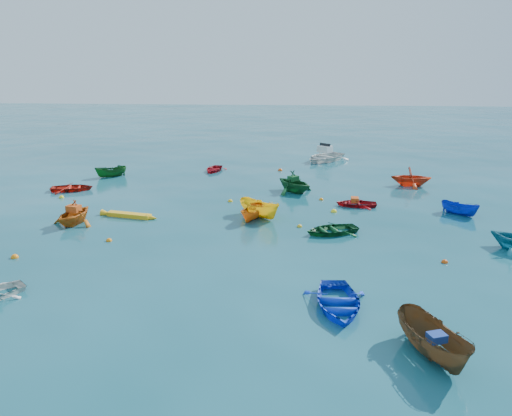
{
  "coord_description": "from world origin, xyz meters",
  "views": [
    {
      "loc": [
        2.17,
        -25.16,
        9.58
      ],
      "look_at": [
        0.0,
        5.0,
        0.4
      ],
      "focal_mm": 35.0,
      "sensor_mm": 36.0,
      "label": 1
    }
  ],
  "objects": [
    {
      "name": "buoy_or_c",
      "position": [
        -7.62,
        -0.42,
        0.0
      ],
      "size": [
        0.33,
        0.33,
        0.33
      ],
      "primitive_type": "sphere",
      "color": "orange",
      "rests_on": "ground"
    },
    {
      "name": "ground",
      "position": [
        0.0,
        0.0,
        0.0
      ],
      "size": [
        160.0,
        160.0,
        0.0
      ],
      "primitive_type": "plane",
      "color": "#0A414C",
      "rests_on": "ground"
    },
    {
      "name": "dinghy_orange_far",
      "position": [
        11.45,
        13.14,
        0.0
      ],
      "size": [
        3.18,
        2.8,
        1.58
      ],
      "primitive_type": "imported",
      "rotation": [
        0.0,
        0.0,
        1.5
      ],
      "color": "red",
      "rests_on": "ground"
    },
    {
      "name": "dinghy_green_n",
      "position": [
        2.41,
        10.61,
        0.0
      ],
      "size": [
        4.22,
        4.24,
        1.69
      ],
      "primitive_type": "imported",
      "rotation": [
        0.0,
        0.0,
        0.76
      ],
      "color": "#135223",
      "rests_on": "ground"
    },
    {
      "name": "sampan_brown_mid",
      "position": [
        6.97,
        -10.32,
        0.0
      ],
      "size": [
        2.47,
        3.8,
        1.37
      ],
      "primitive_type": "imported",
      "rotation": [
        0.0,
        0.0,
        0.35
      ],
      "color": "#54391E",
      "rests_on": "ground"
    },
    {
      "name": "dinghy_green_e",
      "position": [
        4.53,
        1.72,
        0.0
      ],
      "size": [
        3.65,
        3.16,
        0.63
      ],
      "primitive_type": "imported",
      "rotation": [
        0.0,
        0.0,
        -1.19
      ],
      "color": "#124F25",
      "rests_on": "ground"
    },
    {
      "name": "buoy_ye_c",
      "position": [
        4.98,
        5.81,
        0.0
      ],
      "size": [
        0.39,
        0.39,
        0.39
      ],
      "primitive_type": "sphere",
      "color": "yellow",
      "rests_on": "ground"
    },
    {
      "name": "dinghy_orange_w",
      "position": [
        -10.7,
        2.28,
        0.0
      ],
      "size": [
        3.11,
        3.41,
        1.55
      ],
      "primitive_type": "imported",
      "rotation": [
        0.0,
        0.0,
        -0.22
      ],
      "color": "#C25C12",
      "rests_on": "ground"
    },
    {
      "name": "buoy_or_b",
      "position": [
        9.72,
        -2.14,
        0.0
      ],
      "size": [
        0.32,
        0.32,
        0.32
      ],
      "primitive_type": "sphere",
      "color": "#D7470B",
      "rests_on": "ground"
    },
    {
      "name": "sampan_green_far",
      "position": [
        -12.77,
        14.38,
        0.0
      ],
      "size": [
        2.72,
        2.26,
        1.01
      ],
      "primitive_type": "imported",
      "rotation": [
        0.0,
        0.0,
        -0.99
      ],
      "color": "#13521A",
      "rests_on": "ground"
    },
    {
      "name": "sampan_blue_far",
      "position": [
        12.87,
        5.84,
        0.0
      ],
      "size": [
        2.44,
        2.26,
        0.94
      ],
      "primitive_type": "imported",
      "rotation": [
        0.0,
        0.0,
        0.87
      ],
      "color": "#0D27A7",
      "rests_on": "ground"
    },
    {
      "name": "tarp_orange_b",
      "position": [
        6.47,
        7.29,
        0.43
      ],
      "size": [
        0.52,
        0.67,
        0.31
      ],
      "primitive_type": "cube",
      "rotation": [
        0.0,
        0.0,
        -1.63
      ],
      "color": "#CD4815",
      "rests_on": "dinghy_red_ne"
    },
    {
      "name": "sampan_yellow_mid",
      "position": [
        0.26,
        4.42,
        0.0
      ],
      "size": [
        3.19,
        2.97,
        1.23
      ],
      "primitive_type": "imported",
      "rotation": [
        0.0,
        0.0,
        0.86
      ],
      "color": "yellow",
      "rests_on": "ground"
    },
    {
      "name": "buoy_or_a",
      "position": [
        -11.47,
        -3.05,
        0.0
      ],
      "size": [
        0.38,
        0.38,
        0.38
      ],
      "primitive_type": "sphere",
      "color": "orange",
      "rests_on": "ground"
    },
    {
      "name": "buoy_ye_d",
      "position": [
        -1.98,
        7.72,
        0.0
      ],
      "size": [
        0.33,
        0.33,
        0.33
      ],
      "primitive_type": "sphere",
      "color": "gold",
      "rests_on": "ground"
    },
    {
      "name": "buoy_or_e",
      "position": [
        1.21,
        17.77,
        0.0
      ],
      "size": [
        0.39,
        0.39,
        0.39
      ],
      "primitive_type": "sphere",
      "color": "#EB4F0C",
      "rests_on": "ground"
    },
    {
      "name": "tarp_blue_a",
      "position": [
        7.02,
        -10.46,
        0.83
      ],
      "size": [
        0.69,
        0.6,
        0.28
      ],
      "primitive_type": "cube",
      "rotation": [
        0.0,
        0.0,
        0.35
      ],
      "color": "navy",
      "rests_on": "sampan_brown_mid"
    },
    {
      "name": "tarp_green_b",
      "position": [
        2.34,
        10.68,
        1.02
      ],
      "size": [
        0.89,
        0.88,
        0.35
      ],
      "primitive_type": "cube",
      "rotation": [
        0.0,
        0.0,
        0.76
      ],
      "color": "#134E21",
      "rests_on": "dinghy_green_n"
    },
    {
      "name": "buoy_or_d",
      "position": [
        4.32,
        8.57,
        0.0
      ],
      "size": [
        0.31,
        0.31,
        0.31
      ],
      "primitive_type": "sphere",
      "color": "orange",
      "rests_on": "ground"
    },
    {
      "name": "dinghy_red_far",
      "position": [
        -4.58,
        17.2,
        0.0
      ],
      "size": [
        2.29,
        2.91,
        0.55
      ],
      "primitive_type": "imported",
      "rotation": [
        0.0,
        0.0,
        -0.16
      ],
      "color": "#AD0E18",
      "rests_on": "ground"
    },
    {
      "name": "buoy_ye_b",
      "position": [
        -14.05,
        7.8,
        0.0
      ],
      "size": [
        0.36,
        0.36,
        0.36
      ],
      "primitive_type": "sphere",
      "color": "yellow",
      "rests_on": "ground"
    },
    {
      "name": "dinghy_red_nw",
      "position": [
        -14.15,
        9.82,
        0.0
      ],
      "size": [
        3.44,
        2.78,
        0.63
      ],
      "primitive_type": "imported",
      "rotation": [
        0.0,
        0.0,
        1.79
      ],
      "color": "#AF1A0E",
      "rests_on": "ground"
    },
    {
      "name": "kayak_yellow",
      "position": [
        -7.85,
        3.79,
        0.0
      ],
      "size": [
        3.6,
        1.26,
        0.35
      ],
      "primitive_type": null,
      "rotation": [
        0.0,
        0.0,
        1.36
      ],
      "color": "#F8AD16",
      "rests_on": "ground"
    },
    {
      "name": "tarp_orange_a",
      "position": [
        -10.69,
        2.32,
        0.96
      ],
      "size": [
        0.86,
        0.72,
        0.37
      ],
      "primitive_type": "cube",
      "rotation": [
        0.0,
        0.0,
        -0.22
      ],
      "color": "#D34C15",
      "rests_on": "dinghy_orange_w"
    },
    {
      "name": "dinghy_red_ne",
      "position": [
        6.57,
        7.29,
        0.0
      ],
      "size": [
        2.78,
        2.06,
        0.56
      ],
      "primitive_type": "imported",
      "rotation": [
        0.0,
        0.0,
        -1.63
      ],
      "color": "#AC0E15",
      "rests_on": "ground"
    },
    {
      "name": "dinghy_blue_se",
      "position": [
        4.13,
        -7.14,
        0.0
      ],
      "size": [
        2.77,
        3.76,
        0.76
      ],
      "primitive_type": "imported",
      "rotation": [
        0.0,
        0.0,
        0.05
      ],
      "color": "blue",
      "rests_on": "ground"
    },
    {
      "name": "buoy_ye_e",
      "position": [
        11.45,
        13.86,
        0.0
      ],
      "size": [
        0.29,
        0.29,
        0.29
      ],
      "primitive_type": "sphere",
      "color": "yellow",
      "rests_on": "ground"
    },
    {
      "name": "sampan_orange_n",
      "position": [
        -0.14,
        3.84,
        0.0
      ],
      "size": [
        1.69,
        2.73,
        0.99
      ],
      "primitive_type": "imported",
      "rotation": [
        0.0,
        0.0,
        -0.31
      ],
      "color": "orange",
      "rests_on": "ground"
    },
    {
      "name": "buoy_ye_a",
      "position": [
        2.74,
        2.69,
        0.0
      ],
      "size": [
        0.3,
        0.3,
        0.3
      ],
      "primitive_type": "sphere",
      "color": "gold",
      "rests_on": "ground"
    },
    {
      "name": "motorboat_white",
      "position": [
        5.36,
        22.4,
        0.0
      ],
      "size": [
        5.72,
        5.93,
        1.6
      ],
      "primitive_type": "imported",
      "rotation": [
        0.0,
        0.0,
        -0.68
      ],
      "color": "silver",
      "rests_on": "ground"
    }
  ]
}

